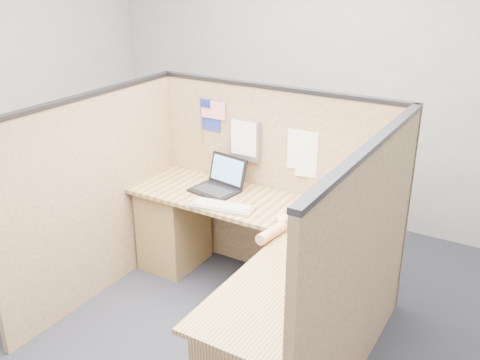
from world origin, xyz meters
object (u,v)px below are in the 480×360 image
Objects in this scene: laptop at (219,182)px; keyboard at (222,207)px; l_desk at (248,275)px; mouse at (284,222)px.

keyboard is at bearing -44.33° from laptop.
mouse is (0.16, 0.19, 0.36)m from l_desk.
keyboard reaches higher than l_desk.
laptop reaches higher than mouse.
l_desk is at bearing -32.06° from laptop.
mouse is (0.49, 0.00, 0.01)m from keyboard.
laptop is 3.48× the size of mouse.
mouse is at bearing -9.27° from keyboard.
laptop is 0.78× the size of keyboard.
keyboard is (-0.33, 0.19, 0.35)m from l_desk.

